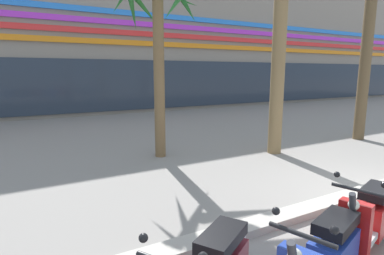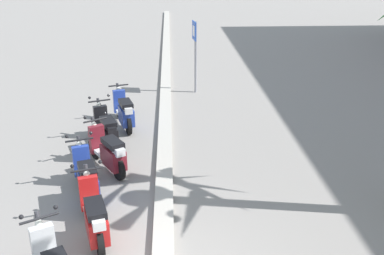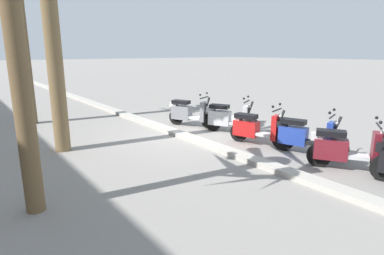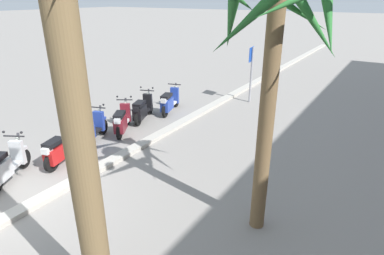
{
  "view_description": "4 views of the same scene",
  "coord_description": "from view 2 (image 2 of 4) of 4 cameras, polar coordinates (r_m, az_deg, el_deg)",
  "views": [
    {
      "loc": [
        -5.78,
        -2.97,
        2.31
      ],
      "look_at": [
        -2.81,
        2.38,
        1.22
      ],
      "focal_mm": 28.98,
      "sensor_mm": 36.0,
      "label": 1
    },
    {
      "loc": [
        4.31,
        0.48,
        4.63
      ],
      "look_at": [
        -4.25,
        0.92,
        1.1
      ],
      "focal_mm": 41.07,
      "sensor_mm": 36.0,
      "label": 2
    },
    {
      "loc": [
        -7.73,
        5.59,
        2.5
      ],
      "look_at": [
        -2.43,
        1.61,
        0.9
      ],
      "focal_mm": 29.73,
      "sensor_mm": 36.0,
      "label": 3
    },
    {
      "loc": [
        2.79,
        6.58,
        4.41
      ],
      "look_at": [
        -3.46,
        2.57,
        1.35
      ],
      "focal_mm": 30.01,
      "sensor_mm": 36.0,
      "label": 4
    }
  ],
  "objects": [
    {
      "name": "scooter_red_mid_rear",
      "position": [
        7.72,
        -12.57,
        -11.04
      ],
      "size": [
        1.72,
        0.77,
        1.17
      ],
      "color": "black",
      "rests_on": "ground"
    },
    {
      "name": "scooter_blue_lead_nearest",
      "position": [
        8.87,
        -13.55,
        -6.38
      ],
      "size": [
        1.73,
        0.81,
        1.17
      ],
      "color": "black",
      "rests_on": "ground"
    },
    {
      "name": "crossing_sign",
      "position": [
        14.79,
        0.42,
        10.19
      ],
      "size": [
        0.6,
        0.15,
        2.4
      ],
      "color": "#939399",
      "rests_on": "ground"
    },
    {
      "name": "scooter_blue_far_back",
      "position": [
        12.16,
        -8.81,
        2.06
      ],
      "size": [
        1.81,
        0.79,
        1.04
      ],
      "color": "black",
      "rests_on": "ground"
    },
    {
      "name": "scooter_black_mid_front",
      "position": [
        11.03,
        -11.07,
        -0.29
      ],
      "size": [
        1.72,
        0.84,
        1.17
      ],
      "color": "black",
      "rests_on": "ground"
    },
    {
      "name": "scooter_maroon_tail_end",
      "position": [
        9.84,
        -10.85,
        -3.13
      ],
      "size": [
        1.56,
        1.04,
        1.17
      ],
      "color": "black",
      "rests_on": "ground"
    }
  ]
}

